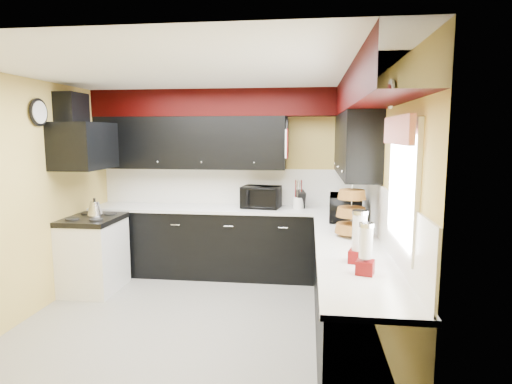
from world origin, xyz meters
TOP-DOWN VIEW (x-y plane):
  - ground at (0.00, 0.00)m, footprint 3.60×3.60m
  - wall_back at (0.00, 1.80)m, footprint 3.60×0.06m
  - wall_right at (1.80, 0.00)m, footprint 0.06×3.60m
  - wall_left at (-1.80, 0.00)m, footprint 0.06×3.60m
  - ceiling at (0.00, 0.00)m, footprint 3.60×3.60m
  - cab_back at (0.00, 1.50)m, footprint 3.60×0.60m
  - cab_right at (1.50, -0.30)m, footprint 0.60×3.00m
  - counter_back at (0.00, 1.50)m, footprint 3.62×0.64m
  - counter_right at (1.50, -0.30)m, footprint 0.64×3.02m
  - splash_back at (0.00, 1.79)m, footprint 3.60×0.02m
  - splash_right at (1.79, 0.00)m, footprint 0.02×3.60m
  - upper_back at (-0.50, 1.62)m, footprint 2.60×0.35m
  - upper_right at (1.62, 0.90)m, footprint 0.35×1.80m
  - soffit_back at (0.00, 1.62)m, footprint 3.60×0.36m
  - soffit_right at (1.62, -0.18)m, footprint 0.36×3.24m
  - stove at (-1.50, 0.75)m, footprint 0.60×0.75m
  - cooktop at (-1.50, 0.75)m, footprint 0.62×0.77m
  - hood at (-1.55, 0.75)m, footprint 0.50×0.78m
  - hood_duct at (-1.68, 0.75)m, footprint 0.24×0.40m
  - window at (1.79, -0.90)m, footprint 0.03×0.86m
  - valance at (1.73, -0.90)m, footprint 0.04×0.88m
  - pan_top at (0.82, 1.55)m, footprint 0.03×0.22m
  - pan_mid at (0.82, 1.42)m, footprint 0.03×0.28m
  - pan_low at (0.82, 1.68)m, footprint 0.03×0.24m
  - cut_board at (0.83, 1.30)m, footprint 0.03×0.26m
  - baskets at (1.52, 0.05)m, footprint 0.27×0.27m
  - clock at (-1.77, 0.25)m, footprint 0.03×0.30m
  - deco_plate at (1.77, -0.35)m, footprint 0.03×0.24m
  - toaster_oven at (0.48, 1.54)m, footprint 0.55×0.48m
  - microwave at (1.53, 0.83)m, footprint 0.39×0.55m
  - utensil_crock at (0.98, 1.53)m, footprint 0.17×0.17m
  - knife_block at (1.00, 1.55)m, footprint 0.15×0.17m
  - kettle at (-1.52, 0.87)m, footprint 0.24×0.24m
  - dispenser_a at (1.50, -0.81)m, footprint 0.18×0.18m
  - dispenser_b at (1.51, -1.08)m, footprint 0.15×0.15m

SIDE VIEW (x-z plane):
  - ground at x=0.00m, z-range 0.00..0.00m
  - stove at x=-1.50m, z-range 0.00..0.86m
  - cab_back at x=0.00m, z-range 0.00..0.90m
  - cab_right at x=1.50m, z-range 0.00..0.90m
  - cooktop at x=-1.50m, z-range 0.86..0.92m
  - counter_back at x=0.00m, z-range 0.90..0.94m
  - counter_right at x=1.50m, z-range 0.90..0.94m
  - kettle at x=-1.52m, z-range 0.92..1.09m
  - utensil_crock at x=0.98m, z-range 0.94..1.09m
  - knife_block at x=1.00m, z-range 0.94..1.17m
  - toaster_oven at x=0.48m, z-range 0.94..1.23m
  - microwave at x=1.53m, z-range 0.94..1.23m
  - dispenser_b at x=1.51m, z-range 0.94..1.27m
  - dispenser_a at x=1.50m, z-range 0.94..1.32m
  - baskets at x=1.52m, z-range 0.93..1.43m
  - splash_back at x=0.00m, z-range 0.94..1.44m
  - splash_right at x=1.79m, z-range 0.94..1.44m
  - wall_back at x=0.00m, z-range 0.00..2.50m
  - wall_right at x=1.80m, z-range 0.00..2.50m
  - wall_left at x=-1.80m, z-range 0.00..2.50m
  - window at x=1.79m, z-range 1.07..2.03m
  - pan_low at x=0.82m, z-range 1.51..1.93m
  - pan_mid at x=0.82m, z-range 1.52..1.98m
  - hood at x=-1.55m, z-range 1.50..2.06m
  - upper_back at x=-0.50m, z-range 1.45..2.15m
  - upper_right at x=1.62m, z-range 1.45..2.15m
  - cut_board at x=0.83m, z-range 1.62..1.98m
  - valance at x=1.73m, z-range 1.85..2.05m
  - pan_top at x=0.82m, z-range 1.80..2.20m
  - clock at x=-1.77m, z-range 2.00..2.30m
  - hood_duct at x=-1.68m, z-range 2.00..2.40m
  - deco_plate at x=1.77m, z-range 2.13..2.37m
  - soffit_back at x=0.00m, z-range 2.15..2.50m
  - soffit_right at x=1.62m, z-range 2.15..2.50m
  - ceiling at x=0.00m, z-range 2.47..2.53m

